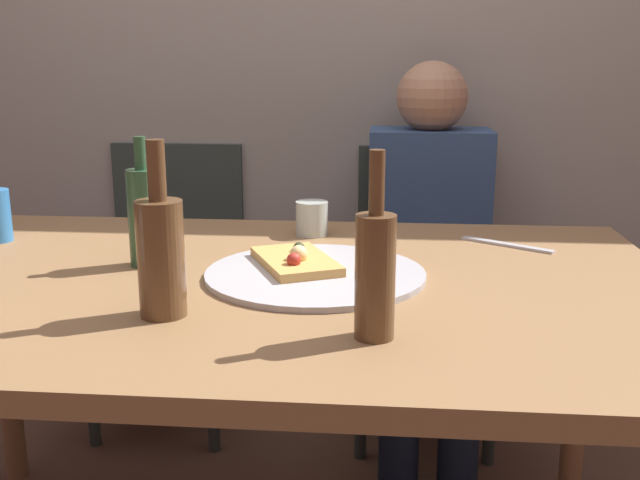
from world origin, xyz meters
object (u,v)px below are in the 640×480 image
Objects in this scene: pizza_tray at (315,274)px; wine_bottle at (375,271)px; tumbler_far at (312,218)px; table_knife at (507,245)px; guest_in_sweater at (429,244)px; water_bottle at (144,215)px; dining_table at (247,311)px; pizza_slice_last at (296,260)px; chair_left at (172,265)px; chair_right at (425,271)px; beer_bottle at (161,253)px.

wine_bottle is at bearing -68.71° from pizza_tray.
tumbler_far reaches higher than table_knife.
water_bottle is at bearing 48.40° from guest_in_sweater.
tumbler_far is 0.07× the size of guest_in_sweater.
guest_in_sweater reaches higher than dining_table.
pizza_slice_last is 0.32m from tumbler_far.
chair_left and chair_right have the same top height.
beer_bottle is at bearing -124.49° from pizza_slice_last.
dining_table is 0.39m from tumbler_far.
wine_bottle is (0.16, -0.34, 0.08)m from pizza_slice_last.
table_knife reaches higher than dining_table.
pizza_slice_last is at bearing -117.78° from table_knife.
wine_bottle is 1.44m from chair_left.
chair_right is (0.62, 0.85, -0.35)m from water_bottle.
water_bottle is (-0.13, 0.29, -0.00)m from beer_bottle.
beer_bottle is at bearing 66.65° from chair_right.
pizza_tray is at bearing 6.99° from dining_table.
pizza_slice_last is at bearing 141.33° from pizza_tray.
wine_bottle is 0.67m from table_knife.
wine_bottle reaches higher than table_knife.
water_bottle is at bearing 142.70° from wine_bottle.
guest_in_sweater reaches higher than table_knife.
pizza_slice_last reaches higher than dining_table.
guest_in_sweater is (-0.00, -0.15, 0.13)m from chair_right.
wine_bottle is at bearing 119.46° from chair_left.
water_bottle is at bearing -130.01° from table_knife.
dining_table is 0.42m from wine_bottle.
beer_bottle is at bearing 106.31° from chair_left.
pizza_tray is 0.81m from guest_in_sweater.
beer_bottle is 0.32× the size of chair_right.
table_knife is 0.24× the size of chair_right.
chair_right is at bearing -180.00° from chair_left.
pizza_slice_last is 0.79m from guest_in_sweater.
chair_right is at bearing 83.24° from wine_bottle.
guest_in_sweater is at bearing 70.69° from pizza_tray.
pizza_slice_last is 0.28× the size of chair_left.
wine_bottle reaches higher than dining_table.
chair_right is (0.31, 0.87, -0.27)m from pizza_slice_last.
tumbler_far is at bearing 52.76° from guest_in_sweater.
chair_left is 0.85m from guest_in_sweater.
chair_left is at bearing 133.29° from tumbler_far.
chair_right reaches higher than pizza_tray.
dining_table is 0.29m from water_bottle.
pizza_slice_last is 0.33m from water_bottle.
dining_table is at bearing -151.29° from pizza_slice_last.
water_bottle is 1.21× the size of table_knife.
wine_bottle is at bearing 83.24° from chair_right.
table_knife is (0.64, 0.52, -0.10)m from beer_bottle.
dining_table is 7.62× the size of table_knife.
table_knife is 0.19× the size of guest_in_sweater.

